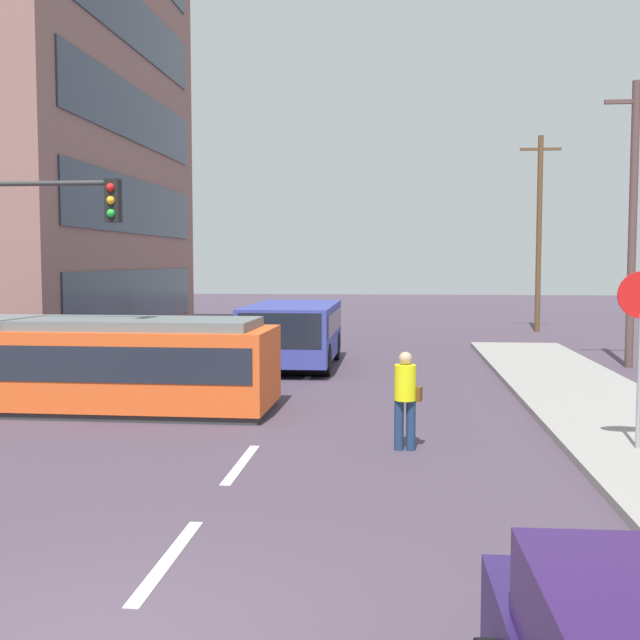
{
  "coord_description": "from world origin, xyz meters",
  "views": [
    {
      "loc": [
        2.41,
        -6.02,
        3.18
      ],
      "look_at": [
        0.9,
        9.51,
        2.02
      ],
      "focal_mm": 44.36,
      "sensor_mm": 36.0,
      "label": 1
    }
  ],
  "objects_px": {
    "parked_sedan_mid": "(89,358)",
    "utility_pole_mid": "(633,220)",
    "pedestrian_crossing": "(406,395)",
    "parked_sedan_far": "(179,337)",
    "traffic_light_mast": "(44,248)",
    "utility_pole_far": "(539,230)",
    "streetcar_tram": "(110,363)",
    "city_bus": "(293,331)"
  },
  "relations": [
    {
      "from": "parked_sedan_mid",
      "to": "pedestrian_crossing",
      "type": "bearing_deg",
      "value": -39.91
    },
    {
      "from": "city_bus",
      "to": "parked_sedan_far",
      "type": "distance_m",
      "value": 5.04
    },
    {
      "from": "city_bus",
      "to": "parked_sedan_mid",
      "type": "xyz_separation_m",
      "value": [
        -5.03,
        -3.33,
        -0.46
      ]
    },
    {
      "from": "parked_sedan_mid",
      "to": "traffic_light_mast",
      "type": "height_order",
      "value": "traffic_light_mast"
    },
    {
      "from": "pedestrian_crossing",
      "to": "parked_sedan_mid",
      "type": "bearing_deg",
      "value": 140.09
    },
    {
      "from": "streetcar_tram",
      "to": "utility_pole_mid",
      "type": "xyz_separation_m",
      "value": [
        13.01,
        8.15,
        3.39
      ]
    },
    {
      "from": "parked_sedan_far",
      "to": "utility_pole_far",
      "type": "height_order",
      "value": "utility_pole_far"
    },
    {
      "from": "parked_sedan_mid",
      "to": "traffic_light_mast",
      "type": "relative_size",
      "value": 0.84
    },
    {
      "from": "city_bus",
      "to": "traffic_light_mast",
      "type": "bearing_deg",
      "value": -114.84
    },
    {
      "from": "utility_pole_far",
      "to": "city_bus",
      "type": "bearing_deg",
      "value": -126.12
    },
    {
      "from": "streetcar_tram",
      "to": "parked_sedan_mid",
      "type": "xyz_separation_m",
      "value": [
        -2.07,
        3.96,
        -0.4
      ]
    },
    {
      "from": "parked_sedan_mid",
      "to": "utility_pole_mid",
      "type": "relative_size",
      "value": 0.49
    },
    {
      "from": "parked_sedan_mid",
      "to": "utility_pole_far",
      "type": "bearing_deg",
      "value": 48.36
    },
    {
      "from": "city_bus",
      "to": "traffic_light_mast",
      "type": "xyz_separation_m",
      "value": [
        -3.87,
        -8.35,
        2.36
      ]
    },
    {
      "from": "parked_sedan_far",
      "to": "utility_pole_far",
      "type": "xyz_separation_m",
      "value": [
        13.7,
        10.29,
        3.94
      ]
    },
    {
      "from": "streetcar_tram",
      "to": "parked_sedan_far",
      "type": "bearing_deg",
      "value": 97.44
    },
    {
      "from": "parked_sedan_far",
      "to": "utility_pole_far",
      "type": "relative_size",
      "value": 0.47
    },
    {
      "from": "pedestrian_crossing",
      "to": "utility_pole_far",
      "type": "relative_size",
      "value": 0.19
    },
    {
      "from": "utility_pole_far",
      "to": "traffic_light_mast",
      "type": "bearing_deg",
      "value": -122.01
    },
    {
      "from": "utility_pole_far",
      "to": "utility_pole_mid",
      "type": "bearing_deg",
      "value": -87.16
    },
    {
      "from": "parked_sedan_mid",
      "to": "traffic_light_mast",
      "type": "bearing_deg",
      "value": -76.97
    },
    {
      "from": "pedestrian_crossing",
      "to": "parked_sedan_mid",
      "type": "relative_size",
      "value": 0.4
    },
    {
      "from": "city_bus",
      "to": "utility_pole_far",
      "type": "xyz_separation_m",
      "value": [
        9.44,
        12.94,
        3.48
      ]
    },
    {
      "from": "parked_sedan_mid",
      "to": "parked_sedan_far",
      "type": "bearing_deg",
      "value": 82.67
    },
    {
      "from": "city_bus",
      "to": "utility_pole_far",
      "type": "relative_size",
      "value": 0.65
    },
    {
      "from": "streetcar_tram",
      "to": "utility_pole_far",
      "type": "relative_size",
      "value": 0.8
    },
    {
      "from": "streetcar_tram",
      "to": "city_bus",
      "type": "distance_m",
      "value": 7.87
    },
    {
      "from": "pedestrian_crossing",
      "to": "utility_pole_mid",
      "type": "bearing_deg",
      "value": 58.57
    },
    {
      "from": "parked_sedan_mid",
      "to": "utility_pole_mid",
      "type": "distance_m",
      "value": 16.09
    },
    {
      "from": "city_bus",
      "to": "traffic_light_mast",
      "type": "relative_size",
      "value": 1.15
    },
    {
      "from": "city_bus",
      "to": "pedestrian_crossing",
      "type": "distance_m",
      "value": 10.76
    },
    {
      "from": "streetcar_tram",
      "to": "utility_pole_far",
      "type": "height_order",
      "value": "utility_pole_far"
    },
    {
      "from": "parked_sedan_mid",
      "to": "utility_pole_far",
      "type": "xyz_separation_m",
      "value": [
        14.47,
        16.27,
        3.95
      ]
    },
    {
      "from": "streetcar_tram",
      "to": "traffic_light_mast",
      "type": "distance_m",
      "value": 2.79
    },
    {
      "from": "pedestrian_crossing",
      "to": "parked_sedan_mid",
      "type": "distance_m",
      "value": 10.8
    },
    {
      "from": "parked_sedan_far",
      "to": "utility_pole_mid",
      "type": "distance_m",
      "value": 14.9
    },
    {
      "from": "utility_pole_far",
      "to": "streetcar_tram",
      "type": "bearing_deg",
      "value": -121.51
    },
    {
      "from": "pedestrian_crossing",
      "to": "parked_sedan_far",
      "type": "relative_size",
      "value": 0.4
    },
    {
      "from": "parked_sedan_mid",
      "to": "utility_pole_mid",
      "type": "bearing_deg",
      "value": 15.52
    },
    {
      "from": "utility_pole_mid",
      "to": "utility_pole_far",
      "type": "xyz_separation_m",
      "value": [
        -0.6,
        12.09,
        0.16
      ]
    },
    {
      "from": "streetcar_tram",
      "to": "traffic_light_mast",
      "type": "xyz_separation_m",
      "value": [
        -0.91,
        -1.06,
        2.42
      ]
    },
    {
      "from": "traffic_light_mast",
      "to": "utility_pole_far",
      "type": "relative_size",
      "value": 0.56
    }
  ]
}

